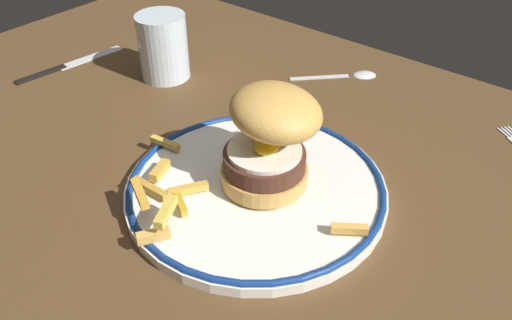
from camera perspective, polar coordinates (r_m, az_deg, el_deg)
name	(u,v)px	position (r cm, az deg, el deg)	size (l,w,h in cm)	color
ground_plane	(215,206)	(58.49, -4.53, -5.13)	(117.38, 87.99, 4.00)	#533A20
dinner_plate	(256,187)	(56.42, 0.00, -3.04)	(28.47, 28.47, 1.60)	white
burger	(271,137)	(53.11, 1.63, 2.60)	(13.76, 13.63, 11.34)	tan
fries_pile	(203,176)	(55.71, -5.86, -1.79)	(28.16, 28.01, 2.80)	gold
water_glass	(164,51)	(78.85, -10.17, 11.75)	(7.24, 7.24, 9.58)	silver
knife	(62,66)	(87.14, -20.65, 9.66)	(3.55, 18.05, 0.70)	black
spoon	(355,74)	(80.74, 10.88, 9.34)	(10.48, 10.73, 0.90)	silver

